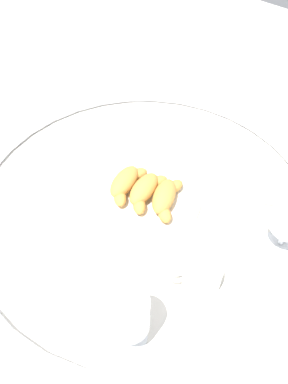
{
  "coord_description": "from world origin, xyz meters",
  "views": [
    {
      "loc": [
        0.47,
        0.37,
        0.74
      ],
      "look_at": [
        -0.01,
        -0.01,
        0.03
      ],
      "focal_mm": 38.47,
      "sensor_mm": 36.0,
      "label": 1
    }
  ],
  "objects": [
    {
      "name": "pastry_plate",
      "position": [
        -0.01,
        -0.01,
        0.01
      ],
      "size": [
        0.26,
        0.26,
        0.02
      ],
      "color": "silver",
      "rests_on": "ground_plane"
    },
    {
      "name": "croissant_large",
      "position": [
        -0.0,
        -0.05,
        0.04
      ],
      "size": [
        0.14,
        0.08,
        0.04
      ],
      "color": "#CC893D",
      "rests_on": "pastry_plate"
    },
    {
      "name": "table_chrome_rim",
      "position": [
        0.0,
        0.0,
        0.01
      ],
      "size": [
        0.81,
        0.81,
        0.02
      ],
      "primitive_type": "torus",
      "color": "silver",
      "rests_on": "ground_plane"
    },
    {
      "name": "ground_plane",
      "position": [
        0.0,
        0.0,
        0.0
      ],
      "size": [
        2.2,
        2.2,
        0.0
      ],
      "primitive_type": "plane",
      "color": "silver"
    },
    {
      "name": "juice_glass_left",
      "position": [
        0.26,
        0.17,
        0.1
      ],
      "size": [
        0.08,
        0.08,
        0.14
      ],
      "color": "white",
      "rests_on": "ground_plane"
    },
    {
      "name": "croissant_small",
      "position": [
        -0.01,
        -0.01,
        0.04
      ],
      "size": [
        0.14,
        0.07,
        0.04
      ],
      "color": "#CC893D",
      "rests_on": "pastry_plate"
    },
    {
      "name": "coffee_cup_near",
      "position": [
        -0.21,
        0.22,
        0.03
      ],
      "size": [
        0.14,
        0.14,
        0.06
      ],
      "color": "silver",
      "rests_on": "ground_plane"
    },
    {
      "name": "folded_napkin",
      "position": [
        -0.3,
        0.05,
        0.0
      ],
      "size": [
        0.15,
        0.15,
        0.01
      ],
      "primitive_type": "cube",
      "rotation": [
        0.0,
        0.0,
        -0.47
      ],
      "color": "silver",
      "rests_on": "ground_plane"
    },
    {
      "name": "sugar_packet",
      "position": [
        -0.13,
        -0.19,
        0.0
      ],
      "size": [
        0.06,
        0.06,
        0.01
      ],
      "primitive_type": "cube",
      "rotation": [
        0.0,
        0.0,
        0.73
      ],
      "color": "white",
      "rests_on": "ground_plane"
    },
    {
      "name": "croissant_extra",
      "position": [
        -0.02,
        0.04,
        0.04
      ],
      "size": [
        0.13,
        0.09,
        0.04
      ],
      "color": "#CC893D",
      "rests_on": "pastry_plate"
    },
    {
      "name": "coffee_cup_far",
      "position": [
        0.09,
        0.21,
        0.03
      ],
      "size": [
        0.14,
        0.14,
        0.06
      ],
      "color": "silver",
      "rests_on": "ground_plane"
    }
  ]
}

